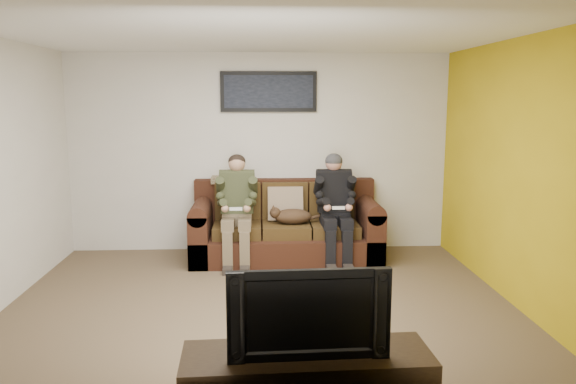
{
  "coord_description": "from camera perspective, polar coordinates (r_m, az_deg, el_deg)",
  "views": [
    {
      "loc": [
        -0.0,
        -5.17,
        2.03
      ],
      "look_at": [
        0.32,
        1.2,
        0.95
      ],
      "focal_mm": 35.0,
      "sensor_mm": 36.0,
      "label": 1
    }
  ],
  "objects": [
    {
      "name": "framed_poster",
      "position": [
        7.38,
        -1.98,
        10.15
      ],
      "size": [
        1.25,
        0.05,
        0.52
      ],
      "color": "black",
      "rests_on": "wall_back"
    },
    {
      "name": "wall_back",
      "position": [
        7.45,
        -2.88,
        3.98
      ],
      "size": [
        5.0,
        0.0,
        5.0
      ],
      "primitive_type": "plane",
      "rotation": [
        1.57,
        0.0,
        0.0
      ],
      "color": "beige",
      "rests_on": "ground"
    },
    {
      "name": "throw_blanket",
      "position": [
        7.38,
        -5.92,
        1.26
      ],
      "size": [
        0.48,
        0.24,
        0.09
      ],
      "primitive_type": "cube",
      "color": "gray",
      "rests_on": "sofa"
    },
    {
      "name": "wall_right",
      "position": [
        5.79,
        22.76,
        1.62
      ],
      "size": [
        0.0,
        4.5,
        4.5
      ],
      "primitive_type": "plane",
      "rotation": [
        1.57,
        0.0,
        -1.57
      ],
      "color": "beige",
      "rests_on": "ground"
    },
    {
      "name": "accent_wall_right",
      "position": [
        5.78,
        22.67,
        1.62
      ],
      "size": [
        0.0,
        4.5,
        4.5
      ],
      "primitive_type": "plane",
      "rotation": [
        1.57,
        0.0,
        -1.57
      ],
      "color": "gold",
      "rests_on": "ground"
    },
    {
      "name": "floor",
      "position": [
        5.55,
        -2.73,
        -11.84
      ],
      "size": [
        5.0,
        5.0,
        0.0
      ],
      "primitive_type": "plane",
      "color": "brown",
      "rests_on": "ground"
    },
    {
      "name": "sofa",
      "position": [
        7.2,
        -0.26,
        -3.76
      ],
      "size": [
        2.36,
        1.02,
        0.96
      ],
      "color": "#34190F",
      "rests_on": "ground"
    },
    {
      "name": "ceiling",
      "position": [
        5.2,
        -2.97,
        15.91
      ],
      "size": [
        5.0,
        5.0,
        0.0
      ],
      "primitive_type": "plane",
      "rotation": [
        3.14,
        0.0,
        0.0
      ],
      "color": "silver",
      "rests_on": "ground"
    },
    {
      "name": "throw_pillow",
      "position": [
        7.18,
        -0.27,
        -1.18
      ],
      "size": [
        0.45,
        0.21,
        0.45
      ],
      "primitive_type": "cube",
      "rotation": [
        -0.21,
        0.0,
        0.0
      ],
      "color": "#8A735A",
      "rests_on": "sofa"
    },
    {
      "name": "wall_front",
      "position": [
        3.01,
        -2.77,
        -4.41
      ],
      "size": [
        5.0,
        0.0,
        5.0
      ],
      "primitive_type": "plane",
      "rotation": [
        -1.57,
        0.0,
        0.0
      ],
      "color": "beige",
      "rests_on": "ground"
    },
    {
      "name": "person_right",
      "position": [
        6.98,
        4.81,
        -0.92
      ],
      "size": [
        0.51,
        0.86,
        1.34
      ],
      "color": "black",
      "rests_on": "sofa"
    },
    {
      "name": "television",
      "position": [
        3.47,
        1.96,
        -11.82
      ],
      "size": [
        0.97,
        0.16,
        0.56
      ],
      "primitive_type": "imported",
      "rotation": [
        0.0,
        0.0,
        0.04
      ],
      "color": "black",
      "rests_on": "tv_stand"
    },
    {
      "name": "cat",
      "position": [
        6.98,
        0.33,
        -2.45
      ],
      "size": [
        0.66,
        0.26,
        0.24
      ],
      "color": "#4F341F",
      "rests_on": "sofa"
    },
    {
      "name": "person_left",
      "position": [
        6.93,
        -5.21,
        -1.04
      ],
      "size": [
        0.51,
        0.87,
        1.33
      ],
      "color": "brown",
      "rests_on": "sofa"
    }
  ]
}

